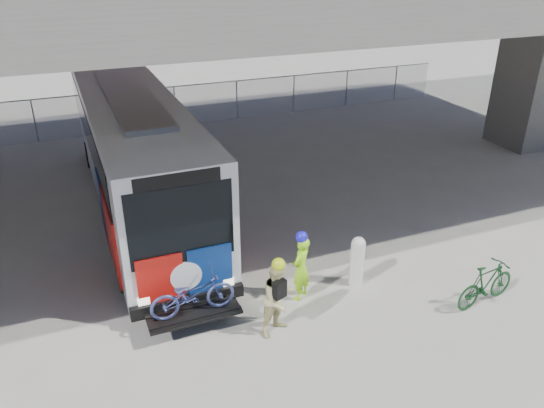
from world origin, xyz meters
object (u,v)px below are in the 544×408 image
cyclist_hivis (301,266)px  bike_parked (486,284)px  bus (135,145)px  cyclist_tan (278,298)px  bollard (357,259)px

cyclist_hivis → bike_parked: size_ratio=1.00×
bus → cyclist_tan: (1.68, -7.25, -1.24)m
cyclist_tan → bike_parked: size_ratio=1.03×
bus → cyclist_hivis: size_ratio=7.24×
bollard → cyclist_hivis: cyclist_hivis is taller
cyclist_tan → bollard: bearing=-0.5°
cyclist_hivis → bollard: bearing=143.7°
bollard → cyclist_hivis: size_ratio=0.73×
bike_parked → cyclist_tan: bearing=71.7°
bus → cyclist_tan: size_ratio=7.04×
bus → bike_parked: (6.50, -8.16, -1.57)m
bus → cyclist_hivis: (2.64, -6.32, -1.25)m
bus → bollard: (4.15, -6.32, -1.41)m
cyclist_tan → bus: bearing=82.0°
bollard → cyclist_hivis: 1.53m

